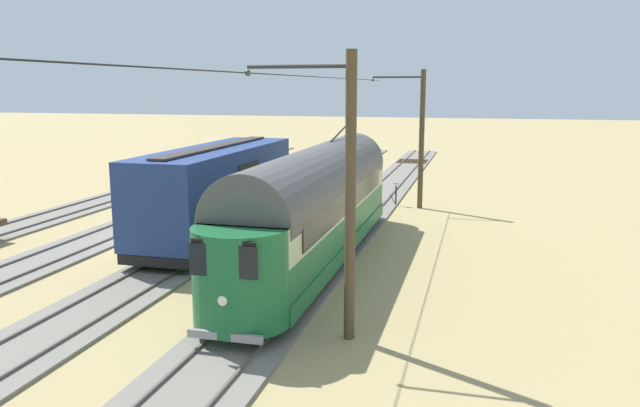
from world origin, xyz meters
The scene contains 12 objects.
ground_plane centered at (0.00, 0.00, 0.00)m, with size 220.00×220.00×0.00m, color tan.
track_streetcar_siding centered at (-7.46, -0.31, 0.05)m, with size 2.80×80.00×0.18m.
track_adjacent_siding centered at (-2.49, -0.31, 0.05)m, with size 2.80×80.00×0.18m.
track_third_siding centered at (2.49, -0.31, 0.05)m, with size 2.80×80.00×0.18m.
track_outer_siding centered at (7.46, -0.31, 0.05)m, with size 2.80×80.00×0.18m.
vintage_streetcar centered at (-7.46, 1.38, 2.26)m, with size 2.65×17.21×4.84m.
coach_adjacent centered at (-2.49, -0.99, 2.16)m, with size 2.96×11.07×3.85m.
catenary_pole_foreground centered at (-10.05, -10.27, 3.84)m, with size 2.88×0.28×7.34m.
catenary_pole_mid_near centered at (-10.05, 8.00, 3.84)m, with size 2.88×0.28×7.34m.
overhead_wire_run centered at (-7.51, 7.26, 6.80)m, with size 2.68×40.55×0.18m.
switch_stand centered at (-8.77, -10.65, 0.70)m, with size 0.50×0.30×1.24m.
track_end_bumper centered at (2.49, -15.88, 0.40)m, with size 1.80×0.60×0.80m, color #B2A519.
Camera 1 is at (-13.26, 23.02, 6.46)m, focal length 34.98 mm.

